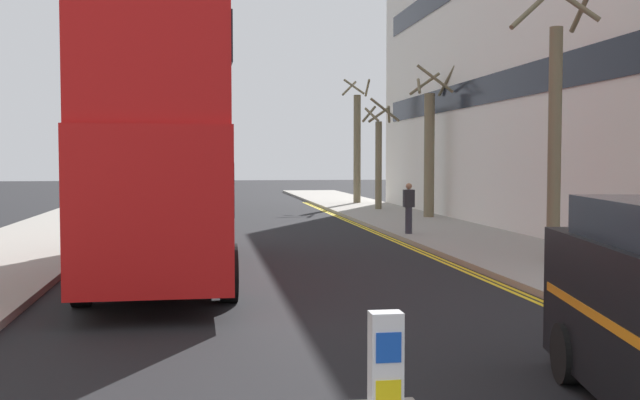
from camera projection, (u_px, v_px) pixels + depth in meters
sidewalk_right at (524, 256)px, 19.47m from camera, size 4.00×80.00×0.14m
kerb_line_outer at (472, 272)px, 17.19m from camera, size 0.10×56.00×0.01m
kerb_line_inner at (465, 272)px, 17.16m from camera, size 0.10×56.00×0.01m
keep_left_bollard at (386, 381)px, 6.61m from camera, size 0.36×0.28×1.11m
double_decker_bus_away at (162, 135)px, 16.48m from camera, size 2.89×10.84×5.64m
pedestrian_far at (409, 207)px, 24.51m from camera, size 0.34×0.22×1.62m
street_tree_near at (555, 128)px, 17.65m from camera, size 1.72×2.02×6.51m
street_tree_mid at (430, 149)px, 31.56m from camera, size 1.70×1.70×6.20m
street_tree_far at (379, 156)px, 36.60m from camera, size 1.71×1.74×5.24m
street_tree_distant at (357, 145)px, 41.93m from camera, size 1.50×1.70×6.72m
townhouse_terrace_right at (601, 52)px, 29.20m from camera, size 10.08×28.00×13.16m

